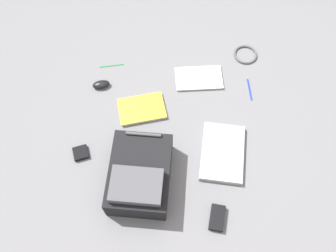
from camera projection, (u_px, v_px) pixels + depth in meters
ground_plane at (174, 131)px, 2.04m from camera, size 3.63×3.63×0.00m
backpack at (140, 175)px, 1.83m from camera, size 0.44×0.35×0.20m
laptop at (222, 153)px, 1.97m from camera, size 0.37×0.28×0.03m
book_comic at (142, 109)px, 2.10m from camera, size 0.21×0.29×0.02m
book_blue at (199, 78)px, 2.20m from camera, size 0.17×0.28×0.02m
computer_mouse at (101, 85)px, 2.17m from camera, size 0.07×0.11×0.04m
cable_coil at (245, 55)px, 2.28m from camera, size 0.15×0.15×0.01m
power_brick at (217, 218)px, 1.80m from camera, size 0.14×0.10×0.03m
pen_black at (250, 89)px, 2.17m from camera, size 0.15×0.01×0.01m
pen_blue at (112, 66)px, 2.25m from camera, size 0.02×0.15×0.01m
earbud_pouch at (81, 153)px, 1.97m from camera, size 0.09×0.09×0.02m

